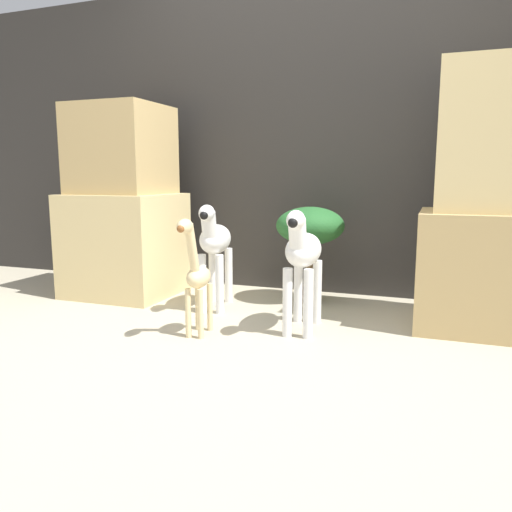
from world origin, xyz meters
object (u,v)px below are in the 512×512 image
(zebra_right, at_px, (303,256))
(zebra_left, at_px, (215,244))
(potted_palm_front, at_px, (310,229))
(giraffe_figurine, at_px, (196,274))

(zebra_right, bearing_deg, zebra_left, 157.28)
(zebra_left, xyz_separation_m, potted_palm_front, (0.52, 0.36, 0.08))
(zebra_left, xyz_separation_m, giraffe_figurine, (0.14, -0.54, -0.08))
(zebra_left, bearing_deg, potted_palm_front, 34.19)
(zebra_right, height_order, giraffe_figurine, zebra_right)
(zebra_right, bearing_deg, giraffe_figurine, -150.91)
(potted_palm_front, bearing_deg, zebra_right, -79.55)
(zebra_right, height_order, zebra_left, same)
(zebra_right, relative_size, zebra_left, 1.00)
(zebra_left, relative_size, potted_palm_front, 1.05)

